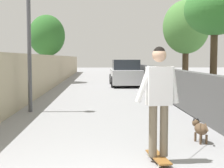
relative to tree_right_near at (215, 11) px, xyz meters
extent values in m
plane|color=gray|center=(6.50, 3.72, -3.16)|extent=(80.00, 80.00, 0.00)
cube|color=tan|center=(4.50, 6.41, -2.27)|extent=(48.00, 0.30, 1.79)
cube|color=#4C4C4C|center=(4.50, 1.02, -2.55)|extent=(48.00, 0.30, 1.23)
cylinder|color=#473523|center=(0.00, 0.00, -1.86)|extent=(0.23, 0.23, 2.61)
ellipsoid|color=#387A33|center=(0.00, 0.00, 0.04)|extent=(1.97, 1.97, 1.66)
cylinder|color=#473523|center=(5.50, -0.52, -1.93)|extent=(0.30, 0.30, 2.47)
ellipsoid|color=#4C843D|center=(5.50, -0.52, -0.01)|extent=(2.26, 2.26, 2.62)
cylinder|color=#473523|center=(11.50, 7.16, -1.96)|extent=(0.22, 0.22, 2.40)
ellipsoid|color=#2D6628|center=(11.50, 7.16, -0.05)|extent=(2.38, 2.38, 2.71)
cylinder|color=#4C4C51|center=(-0.66, 5.86, -1.15)|extent=(0.12, 0.12, 4.02)
cube|color=brown|center=(-5.69, 2.85, -3.09)|extent=(0.82, 0.30, 0.02)
cylinder|color=beige|center=(-5.42, 2.95, -3.13)|extent=(0.06, 0.04, 0.06)
cylinder|color=beige|center=(-5.41, 2.82, -3.13)|extent=(0.06, 0.04, 0.06)
cylinder|color=beige|center=(-5.98, 2.89, -3.13)|extent=(0.06, 0.04, 0.06)
cylinder|color=beige|center=(-5.96, 2.75, -3.13)|extent=(0.06, 0.04, 0.06)
cylinder|color=#726651|center=(-5.70, 2.94, -2.67)|extent=(0.14, 0.14, 0.82)
cylinder|color=#726651|center=(-5.68, 2.76, -2.67)|extent=(0.14, 0.14, 0.82)
cube|color=white|center=(-5.69, 2.85, -1.96)|extent=(0.26, 0.40, 0.60)
cylinder|color=white|center=(-5.72, 3.09, -1.94)|extent=(0.12, 0.29, 0.58)
cylinder|color=white|center=(-5.66, 2.61, -1.95)|extent=(0.11, 0.19, 0.59)
sphere|color=tan|center=(-5.69, 2.85, -1.48)|extent=(0.22, 0.22, 0.22)
sphere|color=black|center=(-5.69, 2.85, -1.44)|extent=(0.19, 0.19, 0.19)
ellipsoid|color=brown|center=(-4.56, 1.81, -2.90)|extent=(0.40, 0.26, 0.22)
sphere|color=brown|center=(-4.32, 1.84, -2.83)|extent=(0.15, 0.15, 0.15)
cone|color=black|center=(-4.32, 1.88, -2.75)|extent=(0.06, 0.06, 0.06)
cone|color=black|center=(-4.31, 1.80, -2.75)|extent=(0.06, 0.06, 0.06)
cylinder|color=brown|center=(-4.45, 1.89, -3.07)|extent=(0.04, 0.04, 0.18)
cylinder|color=brown|center=(-4.44, 1.77, -3.07)|extent=(0.04, 0.04, 0.18)
cylinder|color=brown|center=(-4.69, 1.86, -3.07)|extent=(0.04, 0.04, 0.18)
cylinder|color=brown|center=(-4.67, 1.74, -3.07)|extent=(0.04, 0.04, 0.18)
cylinder|color=brown|center=(-4.80, 1.79, -2.82)|extent=(0.14, 0.05, 0.13)
cylinder|color=black|center=(-5.13, 2.33, -2.44)|extent=(1.14, 1.05, 0.66)
cube|color=silver|center=(8.83, 2.17, -2.60)|extent=(4.07, 1.70, 0.80)
cube|color=#262B33|center=(8.83, 2.17, -1.92)|extent=(2.12, 1.50, 0.60)
cylinder|color=black|center=(10.09, 2.96, -2.84)|extent=(0.64, 0.22, 0.64)
cylinder|color=black|center=(10.09, 1.38, -2.84)|extent=(0.64, 0.22, 0.64)
cylinder|color=black|center=(7.57, 2.96, -2.84)|extent=(0.64, 0.22, 0.64)
cylinder|color=black|center=(7.57, 1.38, -2.84)|extent=(0.64, 0.22, 0.64)
camera|label=1|loc=(-10.83, 3.80, -1.53)|focal=53.54mm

